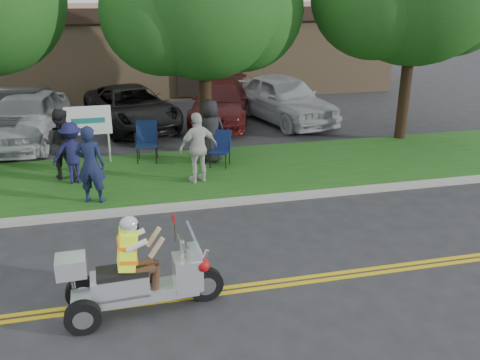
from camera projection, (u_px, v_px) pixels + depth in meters
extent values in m
plane|color=#28282B|center=(247.00, 272.00, 9.13)|extent=(120.00, 120.00, 0.00)
cube|color=gold|center=(256.00, 289.00, 8.60)|extent=(60.00, 0.10, 0.01)
cube|color=gold|center=(253.00, 284.00, 8.75)|extent=(60.00, 0.10, 0.01)
cube|color=#A8A89E|center=(216.00, 203.00, 11.89)|extent=(60.00, 0.25, 0.12)
cube|color=#214B14|center=(201.00, 173.00, 13.84)|extent=(60.00, 4.00, 0.10)
cube|color=#9E7F5B|center=(196.00, 45.00, 26.14)|extent=(18.00, 8.00, 4.00)
cube|color=black|center=(209.00, 15.00, 21.85)|extent=(18.00, 0.30, 0.60)
cylinder|color=#332114|center=(205.00, 85.00, 15.05)|extent=(0.36, 0.36, 4.20)
sphere|color=#194714|center=(242.00, 9.00, 14.83)|extent=(3.60, 3.60, 3.60)
sphere|color=#194714|center=(161.00, 14.00, 13.89)|extent=(3.36, 3.36, 3.36)
cylinder|color=#332114|center=(407.00, 68.00, 16.16)|extent=(0.36, 0.36, 4.76)
cylinder|color=silver|center=(73.00, 149.00, 14.21)|extent=(0.06, 0.06, 1.10)
cylinder|color=silver|center=(109.00, 147.00, 14.43)|extent=(0.06, 0.06, 1.10)
cube|color=white|center=(88.00, 120.00, 14.04)|extent=(1.25, 0.06, 0.80)
cylinder|color=black|center=(206.00, 284.00, 8.23)|extent=(0.58, 0.16, 0.57)
cylinder|color=black|center=(83.00, 318.00, 7.43)|extent=(0.54, 0.17, 0.54)
cylinder|color=black|center=(83.00, 292.00, 8.05)|extent=(0.54, 0.17, 0.54)
cube|color=silver|center=(140.00, 292.00, 7.94)|extent=(1.84, 0.53, 0.17)
cube|color=silver|center=(120.00, 284.00, 7.79)|extent=(0.88, 0.48, 0.34)
cube|color=black|center=(122.00, 272.00, 7.73)|extent=(0.79, 0.44, 0.10)
cube|color=silver|center=(187.00, 271.00, 8.05)|extent=(0.45, 0.48, 0.53)
cube|color=silver|center=(195.00, 239.00, 7.89)|extent=(0.21, 0.45, 0.47)
cube|color=silver|center=(71.00, 266.00, 7.47)|extent=(0.45, 0.42, 0.29)
sphere|color=#B20C0F|center=(203.00, 264.00, 7.93)|extent=(0.21, 0.21, 0.21)
cube|color=#D0FF1A|center=(127.00, 249.00, 7.63)|extent=(0.35, 0.40, 0.62)
sphere|color=silver|center=(129.00, 224.00, 7.50)|extent=(0.28, 0.28, 0.28)
cylinder|color=black|center=(210.00, 161.00, 14.00)|extent=(0.03, 0.03, 0.42)
cylinder|color=black|center=(226.00, 162.00, 13.91)|extent=(0.03, 0.03, 0.42)
cylinder|color=black|center=(214.00, 156.00, 14.38)|extent=(0.03, 0.03, 0.42)
cylinder|color=black|center=(230.00, 157.00, 14.29)|extent=(0.03, 0.03, 0.42)
cube|color=#111E50|center=(220.00, 152.00, 14.07)|extent=(0.68, 0.66, 0.04)
cube|color=#111E50|center=(222.00, 140.00, 14.17)|extent=(0.53, 0.37, 0.56)
cylinder|color=black|center=(137.00, 156.00, 14.31)|extent=(0.03, 0.03, 0.48)
cylinder|color=black|center=(156.00, 156.00, 14.35)|extent=(0.03, 0.03, 0.48)
cylinder|color=black|center=(139.00, 151.00, 14.75)|extent=(0.03, 0.03, 0.48)
cylinder|color=black|center=(157.00, 150.00, 14.80)|extent=(0.03, 0.03, 0.48)
cube|color=#0E1E44|center=(147.00, 145.00, 14.46)|extent=(0.66, 0.62, 0.04)
cube|color=#0E1E44|center=(147.00, 131.00, 14.59)|extent=(0.61, 0.25, 0.64)
imported|color=#161E3E|center=(91.00, 165.00, 11.56)|extent=(0.76, 0.60, 1.82)
imported|color=black|center=(61.00, 144.00, 13.08)|extent=(1.01, 0.86, 1.83)
imported|color=silver|center=(198.00, 148.00, 12.80)|extent=(1.14, 0.76, 1.81)
imported|color=#191A45|center=(73.00, 153.00, 12.79)|extent=(1.04, 0.62, 1.58)
imported|color=black|center=(210.00, 131.00, 14.26)|extent=(0.95, 0.69, 1.81)
imported|color=#B6B8BE|center=(26.00, 118.00, 16.40)|extent=(2.73, 5.26, 1.71)
imported|color=#2D2D30|center=(13.00, 116.00, 16.75)|extent=(2.65, 5.21, 1.64)
imported|color=black|center=(131.00, 107.00, 18.39)|extent=(3.77, 5.73, 1.46)
imported|color=#511313|center=(221.00, 103.00, 19.10)|extent=(3.38, 5.44, 1.47)
imported|color=#B1B3B9|center=(283.00, 98.00, 19.13)|extent=(3.34, 5.51, 1.75)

